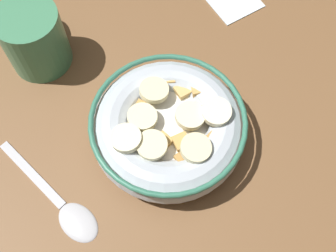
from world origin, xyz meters
TOP-DOWN VIEW (x-y plane):
  - ground_plane at (0.00, 0.00)cm, footprint 136.42×136.42cm
  - cereal_bowl at (-0.02, -0.02)cm, footprint 17.23×17.23cm
  - spoon at (-7.18, 11.92)cm, footprint 13.68×11.43cm
  - coffee_mug at (13.39, 14.27)cm, footprint 10.18×7.53cm

SIDE VIEW (x-z plane):
  - ground_plane at x=0.00cm, z-range -2.00..0.00cm
  - spoon at x=-7.18cm, z-range -0.05..0.75cm
  - cereal_bowl at x=-0.02cm, z-range -0.14..5.37cm
  - coffee_mug at x=13.39cm, z-range 0.00..8.05cm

